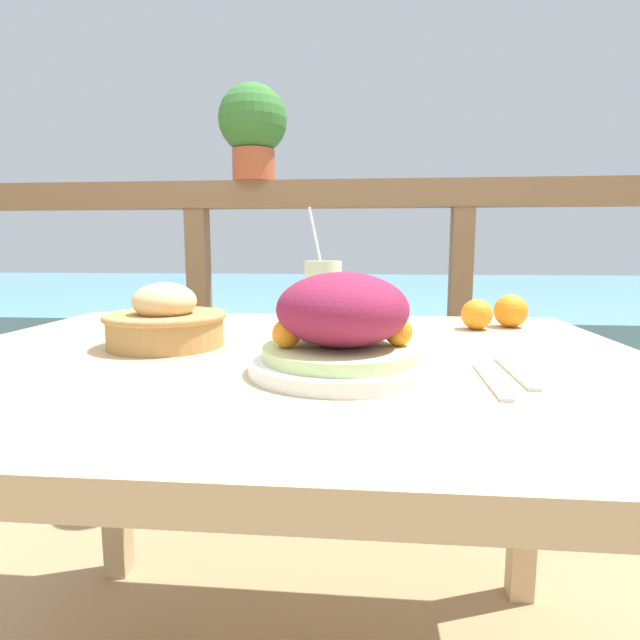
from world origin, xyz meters
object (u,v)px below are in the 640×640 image
at_px(salad_plate, 342,329).
at_px(drink_glass, 323,299).
at_px(potted_plant, 253,126).
at_px(bread_basket, 166,322).

distance_m(salad_plate, drink_glass, 0.28).
bearing_deg(potted_plant, drink_glass, -68.27).
xyz_separation_m(salad_plate, bread_basket, (-0.32, 0.16, -0.02)).
bearing_deg(potted_plant, salad_plate, -71.20).
height_order(salad_plate, drink_glass, drink_glass).
relative_size(bread_basket, potted_plant, 0.68).
bearing_deg(drink_glass, salad_plate, -79.61).
distance_m(salad_plate, bread_basket, 0.36).
height_order(drink_glass, potted_plant, potted_plant).
relative_size(salad_plate, bread_basket, 1.24).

